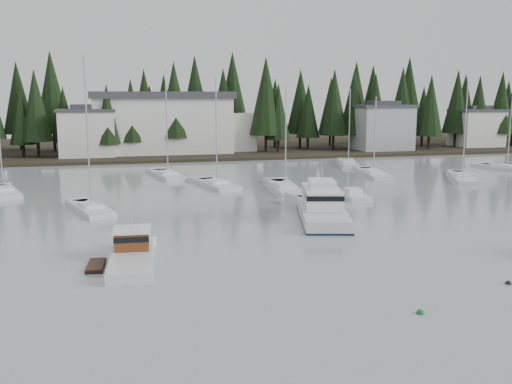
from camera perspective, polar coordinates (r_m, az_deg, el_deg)
ground at (r=27.98m, az=16.64°, el=-13.46°), size 260.00×260.00×0.00m
far_shore_land at (r=120.26m, az=-7.44°, el=4.44°), size 240.00×54.00×1.00m
conifer_treeline at (r=109.39m, az=-6.78°, el=3.94°), size 200.00×22.00×20.00m
house_west at (r=101.30m, az=-16.52°, el=5.80°), size 9.54×7.42×8.75m
house_east_a at (r=111.74m, az=12.48°, el=6.42°), size 10.60×8.48×9.25m
house_east_b at (r=124.73m, az=21.21°, el=6.08°), size 9.54×7.42×8.25m
harbor_inn at (r=105.01m, az=-8.20°, el=6.83°), size 29.50×11.50×10.90m
lobster_boat_brown at (r=37.95m, az=-12.45°, el=-6.39°), size 4.49×8.19×3.96m
cabin_cruiser_center at (r=50.76m, az=6.59°, el=-1.77°), size 6.73×12.79×5.25m
sailboat_0 at (r=65.71m, az=2.94°, el=0.25°), size 3.81×11.21×12.53m
sailboat_2 at (r=90.54m, az=9.21°, el=2.74°), size 4.99×9.48×12.27m
sailboat_3 at (r=68.39m, az=-3.92°, el=0.62°), size 4.65×8.96×13.36m
sailboat_4 at (r=77.16m, az=-8.79°, el=1.57°), size 4.35×10.04×14.54m
sailboat_6 at (r=78.55m, az=19.92°, el=1.24°), size 6.84×10.65×13.68m
sailboat_7 at (r=90.93m, az=23.80°, el=2.08°), size 4.70×9.30×13.83m
sailboat_8 at (r=55.84m, az=-16.16°, el=-1.76°), size 4.79×8.72×14.95m
sailboat_9 at (r=68.90m, az=-23.93°, el=-0.13°), size 5.18×8.98×12.82m
sailboat_10 at (r=79.34m, az=11.67°, el=1.69°), size 4.29×10.22×11.18m
runabout_1 at (r=61.57m, az=9.67°, el=-0.45°), size 2.51×5.83×1.42m
mooring_buoy_green at (r=30.33m, az=16.11°, el=-11.59°), size 0.42×0.42×0.42m
mooring_buoy_dark at (r=36.51m, az=23.91°, el=-8.40°), size 0.39×0.39×0.39m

